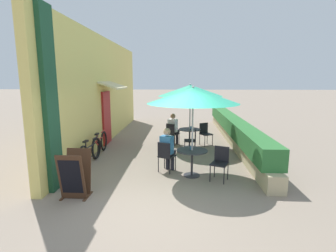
% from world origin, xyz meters
% --- Properties ---
extents(ground_plane, '(120.00, 120.00, 0.00)m').
position_xyz_m(ground_plane, '(0.00, 0.00, 0.00)').
color(ground_plane, gray).
extents(cafe_facade_wall, '(0.98, 11.25, 4.20)m').
position_xyz_m(cafe_facade_wall, '(-2.54, 5.49, 2.09)').
color(cafe_facade_wall, '#E0CC6B').
rests_on(cafe_facade_wall, ground_plane).
extents(planter_hedge, '(0.60, 10.25, 1.01)m').
position_xyz_m(planter_hedge, '(2.75, 5.53, 0.54)').
color(planter_hedge, tan).
rests_on(planter_hedge, ground_plane).
extents(patio_table_near, '(0.83, 0.83, 0.72)m').
position_xyz_m(patio_table_near, '(0.89, 1.59, 0.54)').
color(patio_table_near, '#28282D').
rests_on(patio_table_near, ground_plane).
extents(patio_umbrella_near, '(2.38, 2.38, 2.42)m').
position_xyz_m(patio_umbrella_near, '(0.89, 1.59, 2.17)').
color(patio_umbrella_near, '#B7B7BC').
rests_on(patio_umbrella_near, ground_plane).
extents(cafe_chair_near_left, '(0.53, 0.53, 0.87)m').
position_xyz_m(cafe_chair_near_left, '(0.18, 1.83, 0.52)').
color(cafe_chair_near_left, black).
rests_on(cafe_chair_near_left, ground_plane).
extents(seated_patron_near_left, '(0.46, 0.50, 1.25)m').
position_xyz_m(seated_patron_near_left, '(0.22, 1.94, 0.69)').
color(seated_patron_near_left, '#23232D').
rests_on(seated_patron_near_left, ground_plane).
extents(cafe_chair_near_right, '(0.53, 0.53, 0.87)m').
position_xyz_m(cafe_chair_near_right, '(1.61, 1.34, 0.52)').
color(cafe_chair_near_right, black).
rests_on(cafe_chair_near_right, ground_plane).
extents(coffee_cup_near, '(0.07, 0.07, 0.09)m').
position_xyz_m(coffee_cup_near, '(0.87, 1.66, 0.76)').
color(coffee_cup_near, teal).
rests_on(coffee_cup_near, patio_table_near).
extents(patio_table_mid, '(0.83, 0.83, 0.72)m').
position_xyz_m(patio_table_mid, '(0.93, 4.56, 0.54)').
color(patio_table_mid, '#28282D').
rests_on(patio_table_mid, ground_plane).
extents(patio_umbrella_mid, '(2.38, 2.38, 2.42)m').
position_xyz_m(patio_umbrella_mid, '(0.93, 4.56, 2.17)').
color(patio_umbrella_mid, '#B7B7BC').
rests_on(patio_umbrella_mid, ground_plane).
extents(cafe_chair_mid_left, '(0.54, 0.54, 0.87)m').
position_xyz_m(cafe_chair_mid_left, '(1.55, 5.00, 0.52)').
color(cafe_chair_mid_left, black).
rests_on(cafe_chair_mid_left, ground_plane).
extents(cafe_chair_mid_right, '(0.55, 0.55, 0.87)m').
position_xyz_m(cafe_chair_mid_right, '(0.24, 4.89, 0.52)').
color(cafe_chair_mid_right, black).
rests_on(cafe_chair_mid_right, ground_plane).
extents(seated_patron_mid_right, '(0.48, 0.51, 1.25)m').
position_xyz_m(seated_patron_mid_right, '(0.30, 4.98, 0.69)').
color(seated_patron_mid_right, '#23232D').
rests_on(seated_patron_mid_right, ground_plane).
extents(cafe_chair_mid_back, '(0.41, 0.41, 0.87)m').
position_xyz_m(cafe_chair_mid_back, '(0.99, 3.81, 0.52)').
color(cafe_chair_mid_back, black).
rests_on(cafe_chair_mid_back, ground_plane).
extents(coffee_cup_mid, '(0.07, 0.07, 0.09)m').
position_xyz_m(coffee_cup_mid, '(0.97, 4.65, 0.76)').
color(coffee_cup_mid, teal).
rests_on(coffee_cup_mid, patio_table_mid).
extents(bicycle_leaning, '(0.16, 1.74, 0.80)m').
position_xyz_m(bicycle_leaning, '(-2.20, 2.48, 0.37)').
color(bicycle_leaning, black).
rests_on(bicycle_leaning, ground_plane).
extents(bicycle_second, '(0.11, 1.75, 0.81)m').
position_xyz_m(bicycle_second, '(-2.21, 3.48, 0.37)').
color(bicycle_second, black).
rests_on(bicycle_second, ground_plane).
extents(menu_board, '(0.59, 0.64, 1.04)m').
position_xyz_m(menu_board, '(-1.73, 0.19, 0.51)').
color(menu_board, '#422819').
rests_on(menu_board, ground_plane).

